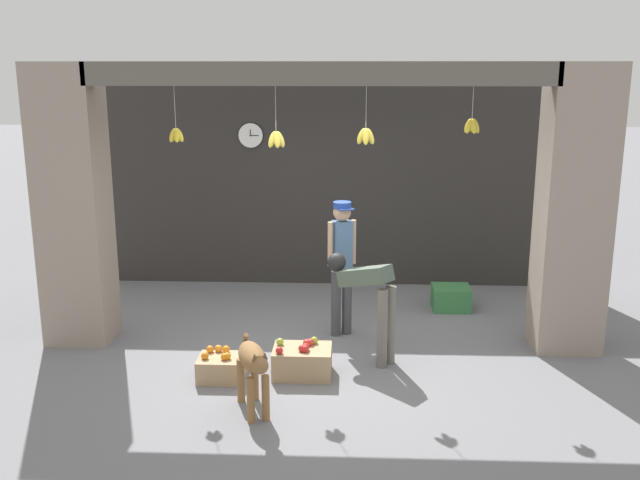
% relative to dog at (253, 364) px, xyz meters
% --- Properties ---
extents(ground_plane, '(60.00, 60.00, 0.00)m').
position_rel_dog_xyz_m(ground_plane, '(0.52, 1.39, -0.46)').
color(ground_plane, slate).
extents(shop_back_wall, '(6.71, 0.12, 3.08)m').
position_rel_dog_xyz_m(shop_back_wall, '(0.52, 3.99, 1.08)').
color(shop_back_wall, '#2D2B28').
rests_on(shop_back_wall, ground_plane).
extents(shop_pillar_left, '(0.70, 0.60, 3.08)m').
position_rel_dog_xyz_m(shop_pillar_left, '(-2.19, 1.69, 1.08)').
color(shop_pillar_left, gray).
rests_on(shop_pillar_left, ground_plane).
extents(shop_pillar_right, '(0.70, 0.60, 3.08)m').
position_rel_dog_xyz_m(shop_pillar_right, '(3.22, 1.69, 1.08)').
color(shop_pillar_right, gray).
rests_on(shop_pillar_right, ground_plane).
extents(storefront_awning, '(4.81, 0.26, 0.88)m').
position_rel_dog_xyz_m(storefront_awning, '(0.52, 1.51, 2.47)').
color(storefront_awning, '#5B564C').
extents(dog, '(0.41, 0.78, 0.68)m').
position_rel_dog_xyz_m(dog, '(0.00, 0.00, 0.00)').
color(dog, olive).
rests_on(dog, ground_plane).
extents(shopkeeper, '(0.32, 0.29, 1.57)m').
position_rel_dog_xyz_m(shopkeeper, '(0.76, 1.95, 0.45)').
color(shopkeeper, '#424247').
rests_on(shopkeeper, ground_plane).
extents(worker_stooping, '(0.72, 0.63, 1.09)m').
position_rel_dog_xyz_m(worker_stooping, '(1.05, 1.25, 0.26)').
color(worker_stooping, '#6B665B').
rests_on(worker_stooping, ground_plane).
extents(fruit_crate_oranges, '(0.46, 0.37, 0.30)m').
position_rel_dog_xyz_m(fruit_crate_oranges, '(-0.42, 0.68, -0.34)').
color(fruit_crate_oranges, tan).
rests_on(fruit_crate_oranges, ground_plane).
extents(fruit_crate_apples, '(0.59, 0.43, 0.36)m').
position_rel_dog_xyz_m(fruit_crate_apples, '(0.38, 0.81, -0.31)').
color(fruit_crate_apples, tan).
rests_on(fruit_crate_apples, ground_plane).
extents(produce_box_green, '(0.48, 0.42, 0.30)m').
position_rel_dog_xyz_m(produce_box_green, '(2.15, 2.90, -0.31)').
color(produce_box_green, '#387A42').
rests_on(produce_box_green, ground_plane).
extents(water_bottle, '(0.07, 0.07, 0.26)m').
position_rel_dog_xyz_m(water_bottle, '(-0.23, 1.01, -0.34)').
color(water_bottle, silver).
rests_on(water_bottle, ground_plane).
extents(wall_clock, '(0.35, 0.03, 0.35)m').
position_rel_dog_xyz_m(wall_clock, '(-0.53, 3.92, 1.65)').
color(wall_clock, black).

